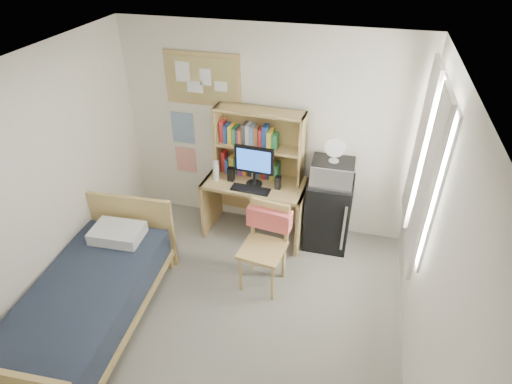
% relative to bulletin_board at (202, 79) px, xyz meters
% --- Properties ---
extents(floor, '(3.60, 4.20, 0.02)m').
position_rel_bulletin_board_xyz_m(floor, '(0.78, -2.08, -1.93)').
color(floor, gray).
rests_on(floor, ground).
extents(ceiling, '(3.60, 4.20, 0.02)m').
position_rel_bulletin_board_xyz_m(ceiling, '(0.78, -2.08, 0.68)').
color(ceiling, silver).
rests_on(ceiling, wall_back).
extents(wall_back, '(3.60, 0.04, 2.60)m').
position_rel_bulletin_board_xyz_m(wall_back, '(0.78, 0.02, -0.62)').
color(wall_back, white).
rests_on(wall_back, floor).
extents(wall_left, '(0.04, 4.20, 2.60)m').
position_rel_bulletin_board_xyz_m(wall_left, '(-1.02, -2.08, -0.62)').
color(wall_left, white).
rests_on(wall_left, floor).
extents(wall_right, '(0.04, 4.20, 2.60)m').
position_rel_bulletin_board_xyz_m(wall_right, '(2.58, -2.08, -0.62)').
color(wall_right, white).
rests_on(wall_right, floor).
extents(window_unit, '(0.10, 1.40, 1.70)m').
position_rel_bulletin_board_xyz_m(window_unit, '(2.53, -0.88, -0.32)').
color(window_unit, white).
rests_on(window_unit, wall_right).
extents(curtain_left, '(0.04, 0.55, 1.70)m').
position_rel_bulletin_board_xyz_m(curtain_left, '(2.50, -1.28, -0.32)').
color(curtain_left, white).
rests_on(curtain_left, wall_right).
extents(curtain_right, '(0.04, 0.55, 1.70)m').
position_rel_bulletin_board_xyz_m(curtain_right, '(2.50, -0.48, -0.32)').
color(curtain_right, white).
rests_on(curtain_right, wall_right).
extents(bulletin_board, '(0.94, 0.03, 0.64)m').
position_rel_bulletin_board_xyz_m(bulletin_board, '(0.00, 0.00, 0.00)').
color(bulletin_board, tan).
rests_on(bulletin_board, wall_back).
extents(poster_wave, '(0.30, 0.01, 0.42)m').
position_rel_bulletin_board_xyz_m(poster_wave, '(-0.32, 0.01, -0.67)').
color(poster_wave, '#256196').
rests_on(poster_wave, wall_back).
extents(poster_japan, '(0.28, 0.01, 0.36)m').
position_rel_bulletin_board_xyz_m(poster_japan, '(-0.32, 0.01, -1.14)').
color(poster_japan, '#DD4327').
rests_on(poster_japan, wall_back).
extents(desk, '(1.30, 0.71, 0.79)m').
position_rel_bulletin_board_xyz_m(desk, '(0.74, -0.32, -1.52)').
color(desk, tan).
rests_on(desk, floor).
extents(desk_chair, '(0.57, 0.57, 1.02)m').
position_rel_bulletin_board_xyz_m(desk_chair, '(1.04, -1.20, -1.41)').
color(desk_chair, '#D7B566').
rests_on(desk_chair, floor).
extents(mini_fridge, '(0.54, 0.54, 0.91)m').
position_rel_bulletin_board_xyz_m(mini_fridge, '(1.65, -0.27, -1.46)').
color(mini_fridge, black).
rests_on(mini_fridge, floor).
extents(bed, '(1.13, 2.09, 0.56)m').
position_rel_bulletin_board_xyz_m(bed, '(-0.49, -2.22, -1.64)').
color(bed, '#1B2331').
rests_on(bed, floor).
extents(hutch, '(1.09, 0.34, 0.88)m').
position_rel_bulletin_board_xyz_m(hutch, '(0.74, -0.17, -0.69)').
color(hutch, tan).
rests_on(hutch, desk).
extents(monitor, '(0.48, 0.07, 0.51)m').
position_rel_bulletin_board_xyz_m(monitor, '(0.73, -0.38, -0.88)').
color(monitor, black).
rests_on(monitor, desk).
extents(keyboard, '(0.48, 0.18, 0.02)m').
position_rel_bulletin_board_xyz_m(keyboard, '(0.72, -0.52, -1.12)').
color(keyboard, black).
rests_on(keyboard, desk).
extents(speaker_left, '(0.08, 0.08, 0.18)m').
position_rel_bulletin_board_xyz_m(speaker_left, '(0.43, -0.36, -1.04)').
color(speaker_left, black).
rests_on(speaker_left, desk).
extents(speaker_right, '(0.07, 0.07, 0.17)m').
position_rel_bulletin_board_xyz_m(speaker_right, '(1.03, -0.40, -1.05)').
color(speaker_right, black).
rests_on(speaker_right, desk).
extents(water_bottle, '(0.08, 0.08, 0.26)m').
position_rel_bulletin_board_xyz_m(water_bottle, '(0.25, -0.39, -1.00)').
color(water_bottle, white).
rests_on(water_bottle, desk).
extents(hoodie, '(0.50, 0.21, 0.23)m').
position_rel_bulletin_board_xyz_m(hoodie, '(1.07, -1.00, -1.13)').
color(hoodie, '#FF6861').
rests_on(hoodie, desk_chair).
extents(microwave, '(0.49, 0.37, 0.28)m').
position_rel_bulletin_board_xyz_m(microwave, '(1.65, -0.29, -0.87)').
color(microwave, silver).
rests_on(microwave, mini_fridge).
extents(desk_fan, '(0.23, 0.23, 0.29)m').
position_rel_bulletin_board_xyz_m(desk_fan, '(1.65, -0.29, -0.58)').
color(desk_fan, white).
rests_on(desk_fan, microwave).
extents(pillow, '(0.57, 0.41, 0.13)m').
position_rel_bulletin_board_xyz_m(pillow, '(-0.53, -1.47, -1.29)').
color(pillow, white).
rests_on(pillow, bed).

